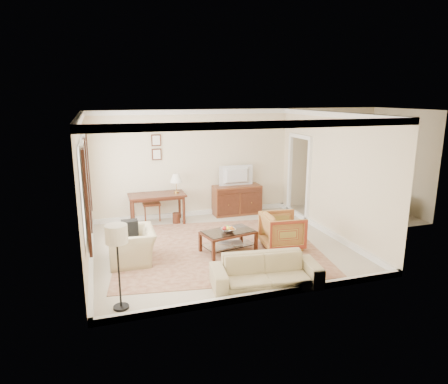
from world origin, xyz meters
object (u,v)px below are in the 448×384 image
sideboard (237,200)px  club_armchair (132,240)px  sofa (266,267)px  tv (237,169)px  coffee_table (228,236)px  writing_desk (157,198)px  striped_armchair (282,229)px

sideboard → club_armchair: 3.97m
club_armchair → sofa: club_armchair is taller
tv → club_armchair: (-3.11, -2.45, -0.83)m
tv → coffee_table: (-1.11, -2.55, -0.92)m
sofa → sideboard: bearing=84.1°
coffee_table → sofa: sofa is taller
club_armchair → sideboard: bearing=129.0°
sofa → writing_desk: bearing=114.1°
sideboard → club_armchair: (-3.11, -2.47, 0.04)m
tv → coffee_table: 2.93m
coffee_table → sofa: size_ratio=0.64×
club_armchair → coffee_table: bearing=87.5°
coffee_table → sofa: (0.12, -1.72, 0.01)m
writing_desk → sofa: bearing=-73.0°
sideboard → striped_armchair: 2.73m
writing_desk → tv: 2.33m
sideboard → tv: 0.87m
writing_desk → club_armchair: club_armchair is taller
coffee_table → writing_desk: bearing=115.4°
sideboard → sofa: sideboard is taller
striped_armchair → club_armchair: 3.20m
sideboard → tv: size_ratio=1.45×
club_armchair → sofa: 2.80m
tv → striped_armchair: tv is taller
writing_desk → sofa: 4.32m
writing_desk → club_armchair: bearing=-110.5°
tv → club_armchair: 4.04m
tv → striped_armchair: bearing=91.7°
coffee_table → club_armchair: bearing=177.0°
coffee_table → tv: bearing=66.5°
sideboard → coffee_table: size_ratio=1.10×
striped_armchair → club_armchair: size_ratio=0.83×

